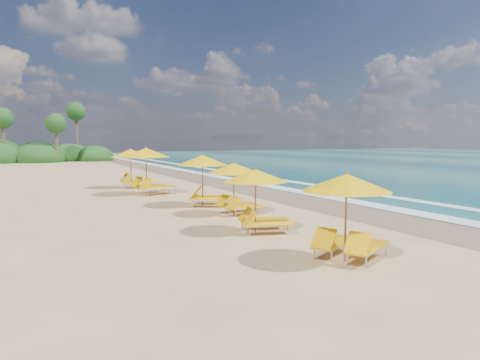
{
  "coord_description": "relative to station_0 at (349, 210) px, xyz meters",
  "views": [
    {
      "loc": [
        -9.54,
        -18.21,
        3.16
      ],
      "look_at": [
        0.0,
        0.0,
        1.2
      ],
      "focal_mm": 33.1,
      "sensor_mm": 36.0,
      "label": 1
    }
  ],
  "objects": [
    {
      "name": "surf_foam",
      "position": [
        8.54,
        9.55,
        -1.28
      ],
      "size": [
        4.0,
        160.0,
        0.01
      ],
      "color": "white",
      "rests_on": "ground"
    },
    {
      "name": "station_1",
      "position": [
        -0.27,
        4.03,
        -0.08
      ],
      "size": [
        2.76,
        2.69,
        2.19
      ],
      "rotation": [
        0.0,
        0.0,
        -0.3
      ],
      "color": "olive",
      "rests_on": "ground"
    },
    {
      "name": "station_3",
      "position": [
        0.46,
        10.25,
        0.06
      ],
      "size": [
        3.28,
        3.28,
        2.43
      ],
      "rotation": [
        0.0,
        0.0,
        -0.54
      ],
      "color": "olive",
      "rests_on": "ground"
    },
    {
      "name": "treeline",
      "position": [
        -8.09,
        55.06,
        -0.31
      ],
      "size": [
        25.8,
        8.8,
        9.74
      ],
      "color": "#163D14",
      "rests_on": "ground"
    },
    {
      "name": "wet_sand",
      "position": [
        5.84,
        9.55,
        -1.3
      ],
      "size": [
        4.0,
        160.0,
        0.01
      ],
      "primitive_type": "cube",
      "color": "#846F4E",
      "rests_on": "ground"
    },
    {
      "name": "station_4",
      "position": [
        -0.72,
        15.58,
        0.2
      ],
      "size": [
        3.32,
        3.2,
        2.68
      ],
      "rotation": [
        0.0,
        0.0,
        0.25
      ],
      "color": "olive",
      "rests_on": "ground"
    },
    {
      "name": "ground",
      "position": [
        1.84,
        9.55,
        -1.31
      ],
      "size": [
        160.0,
        160.0,
        0.0
      ],
      "primitive_type": "plane",
      "color": "tan",
      "rests_on": "ground"
    },
    {
      "name": "station_0",
      "position": [
        0.0,
        0.0,
        0.0
      ],
      "size": [
        3.07,
        3.07,
        2.33
      ],
      "rotation": [
        0.0,
        0.0,
        0.46
      ],
      "color": "olive",
      "rests_on": "ground"
    },
    {
      "name": "station_2",
      "position": [
        0.64,
        7.5,
        -0.07
      ],
      "size": [
        2.54,
        2.39,
        2.2
      ],
      "rotation": [
        0.0,
        0.0,
        0.11
      ],
      "color": "olive",
      "rests_on": "ground"
    },
    {
      "name": "station_5",
      "position": [
        -0.67,
        19.27,
        0.11
      ],
      "size": [
        2.72,
        2.51,
        2.53
      ],
      "rotation": [
        0.0,
        0.0,
        0.01
      ],
      "color": "olive",
      "rests_on": "ground"
    }
  ]
}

